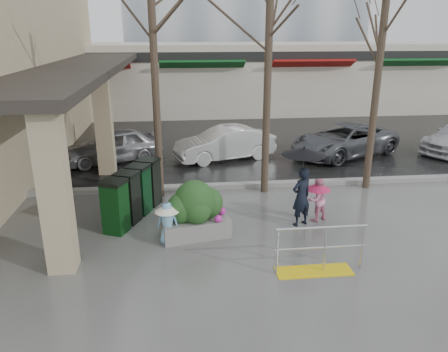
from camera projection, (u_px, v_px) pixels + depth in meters
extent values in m
plane|color=#51514F|center=(244.00, 248.00, 10.10)|extent=(120.00, 120.00, 0.00)
cube|color=black|center=(197.00, 101.00, 30.82)|extent=(120.00, 36.00, 0.01)
cube|color=gray|center=(225.00, 186.00, 13.84)|extent=(120.00, 0.30, 0.15)
cube|color=#2D2823|center=(83.00, 63.00, 15.98)|extent=(2.80, 18.00, 0.25)
cube|color=tan|center=(55.00, 191.00, 8.67)|extent=(0.55, 0.55, 3.50)
cube|color=tan|center=(104.00, 124.00, 14.79)|extent=(0.55, 0.55, 3.50)
cube|color=beige|center=(232.00, 77.00, 26.62)|extent=(34.00, 6.00, 4.00)
cube|color=maroon|center=(87.00, 68.00, 22.79)|extent=(4.50, 1.68, 0.87)
cube|color=#0F4C1E|center=(202.00, 67.00, 23.41)|extent=(4.50, 1.68, 0.87)
cube|color=maroon|center=(311.00, 66.00, 24.03)|extent=(4.50, 1.68, 0.87)
cube|color=#0F4C1E|center=(414.00, 65.00, 24.65)|extent=(4.50, 1.68, 0.87)
cube|color=black|center=(239.00, 57.00, 23.44)|extent=(34.00, 0.35, 0.50)
cube|color=yellow|center=(314.00, 271.00, 9.10)|extent=(1.60, 0.50, 0.02)
cylinder|color=silver|center=(277.00, 252.00, 8.86)|extent=(0.05, 0.05, 1.00)
cylinder|color=silver|center=(325.00, 250.00, 8.96)|extent=(0.05, 0.05, 1.00)
cylinder|color=silver|center=(362.00, 248.00, 9.05)|extent=(0.05, 0.05, 1.00)
cylinder|color=silver|center=(322.00, 228.00, 8.79)|extent=(1.90, 0.06, 0.06)
cylinder|color=silver|center=(320.00, 248.00, 8.94)|extent=(1.90, 0.04, 0.04)
cylinder|color=#382B21|center=(155.00, 82.00, 12.20)|extent=(0.22, 0.22, 6.80)
cylinder|color=#382B21|center=(268.00, 77.00, 12.50)|extent=(0.22, 0.22, 7.00)
cylinder|color=#382B21|center=(377.00, 84.00, 12.92)|extent=(0.22, 0.22, 6.50)
imported|color=black|center=(301.00, 197.00, 11.05)|extent=(0.66, 0.57, 1.54)
cylinder|color=black|center=(303.00, 167.00, 10.79)|extent=(0.02, 0.02, 0.98)
cone|color=black|center=(304.00, 151.00, 10.66)|extent=(1.11, 1.11, 0.18)
sphere|color=black|center=(304.00, 147.00, 10.63)|extent=(0.05, 0.05, 0.05)
imported|color=pink|center=(317.00, 200.00, 11.38)|extent=(0.69, 0.62, 1.16)
cylinder|color=black|center=(318.00, 192.00, 11.32)|extent=(0.02, 0.02, 0.50)
cone|color=#D7215A|center=(318.00, 186.00, 11.26)|extent=(0.67, 0.67, 0.18)
sphere|color=black|center=(318.00, 182.00, 11.23)|extent=(0.05, 0.05, 0.05)
imported|color=#7AB2D9|center=(168.00, 223.00, 10.14)|extent=(0.54, 0.38, 1.03)
cylinder|color=black|center=(167.00, 214.00, 10.07)|extent=(0.02, 0.02, 0.48)
cone|color=white|center=(167.00, 208.00, 10.02)|extent=(0.57, 0.57, 0.18)
sphere|color=black|center=(167.00, 204.00, 9.98)|extent=(0.05, 0.05, 0.05)
cube|color=gray|center=(195.00, 227.00, 10.62)|extent=(1.76, 1.12, 0.45)
ellipsoid|color=#15421E|center=(195.00, 201.00, 10.40)|extent=(0.99, 0.89, 1.04)
sphere|color=#15421E|center=(182.00, 208.00, 10.33)|extent=(0.72, 0.72, 0.72)
sphere|color=#15421E|center=(207.00, 203.00, 10.60)|extent=(0.76, 0.76, 0.76)
cube|color=#0D3B13|center=(115.00, 208.00, 10.69)|extent=(0.67, 0.67, 1.25)
cube|color=black|center=(113.00, 182.00, 10.48)|extent=(0.72, 0.72, 0.09)
cube|color=black|center=(128.00, 199.00, 11.26)|extent=(0.67, 0.67, 1.25)
cube|color=black|center=(126.00, 174.00, 11.04)|extent=(0.72, 0.72, 0.09)
cube|color=#0C3518|center=(139.00, 191.00, 11.83)|extent=(0.67, 0.67, 1.25)
cube|color=black|center=(137.00, 167.00, 11.61)|extent=(0.72, 0.72, 0.09)
cube|color=black|center=(149.00, 184.00, 12.40)|extent=(0.67, 0.67, 1.25)
cube|color=black|center=(148.00, 161.00, 12.18)|extent=(0.72, 0.72, 0.09)
imported|color=#A2A2A6|center=(112.00, 146.00, 16.44)|extent=(3.99, 2.81, 1.26)
imported|color=white|center=(225.00, 143.00, 16.76)|extent=(4.05, 2.38, 1.26)
imported|color=#5A5C61|center=(344.00, 140.00, 17.27)|extent=(4.99, 3.86, 1.26)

